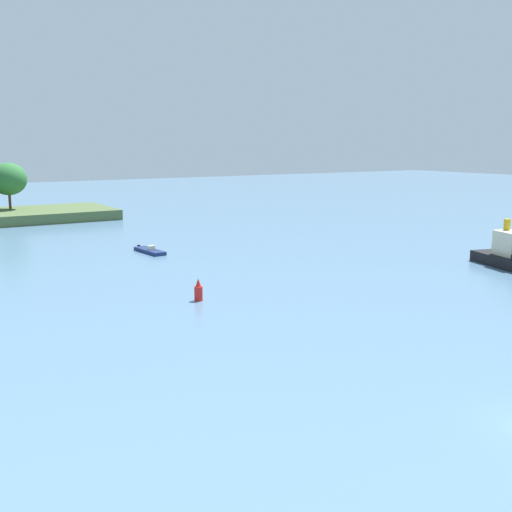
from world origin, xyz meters
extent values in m
cylinder|color=#513823|center=(-5.18, 97.78, 3.08)|extent=(0.44, 0.44, 2.74)
ellipsoid|color=#2D6B33|center=(-5.18, 97.78, 6.91)|extent=(6.15, 6.15, 5.54)
cube|color=navy|center=(2.33, 53.73, 0.21)|extent=(1.94, 5.76, 0.42)
cube|color=beige|center=(2.36, 53.30, 0.67)|extent=(0.79, 0.56, 0.50)
cube|color=black|center=(2.09, 56.70, 0.28)|extent=(0.34, 0.30, 0.56)
cube|color=beige|center=(31.86, 25.37, 2.48)|extent=(3.50, 3.79, 2.60)
cylinder|color=gold|center=(32.15, 26.39, 4.38)|extent=(0.70, 0.70, 1.20)
cylinder|color=red|center=(-3.08, 30.05, 0.60)|extent=(0.70, 0.70, 1.20)
cone|color=red|center=(-3.08, 30.05, 1.55)|extent=(0.49, 0.49, 0.70)
camera|label=1|loc=(-25.69, -15.22, 13.04)|focal=43.45mm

